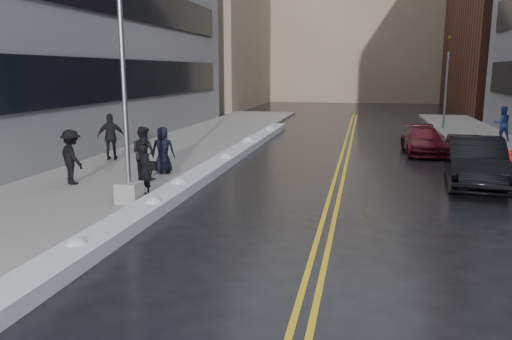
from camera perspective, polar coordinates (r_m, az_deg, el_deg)
The scene contains 18 objects.
ground at distance 12.20m, azimuth -4.31°, elevation -7.64°, with size 160.00×160.00×0.00m, color black.
sidewalk_west at distance 23.25m, azimuth -10.92°, elevation 1.51°, with size 5.50×50.00×0.15m, color gray.
lane_line_left at distance 21.44m, azimuth 9.43°, elevation 0.55°, with size 0.12×50.00×0.01m, color gold.
lane_line_right at distance 21.43m, azimuth 10.23°, elevation 0.52°, with size 0.12×50.00×0.01m, color gold.
snow_ridge at distance 20.26m, azimuth -4.54°, elevation 0.52°, with size 0.90×30.00×0.34m, color silver.
building_west_far at distance 58.40m, azimuth -6.88°, elevation 16.21°, with size 14.00×22.00×18.00m, color gray.
building_far at distance 71.41m, azimuth 11.63°, elevation 16.77°, with size 36.00×16.00×22.00m, color gray.
lamppost at distance 14.70m, azimuth -14.67°, elevation 5.40°, with size 0.65×0.65×7.62m.
fire_hydrant at distance 22.06m, azimuth 26.99°, elevation 1.20°, with size 0.26×0.26×0.73m.
traffic_signal at distance 35.43m, azimuth 20.96°, elevation 9.70°, with size 0.16×0.20×6.00m.
pedestrian_fedora at distance 15.71m, azimuth -12.54°, elevation 0.07°, with size 0.59×0.39×1.63m, color black.
pedestrian_b at distance 17.98m, azimuth -12.72°, elevation 1.89°, with size 0.92×0.72×1.89m, color black.
pedestrian_c at distance 19.01m, azimuth -10.58°, elevation 2.26°, with size 0.85×0.56×1.75m, color black.
pedestrian_d at distance 22.40m, azimuth -16.23°, elevation 3.67°, with size 1.17×0.49×1.99m, color black.
pedestrian_e at distance 17.95m, azimuth -20.32°, elevation 1.40°, with size 1.20×0.69×1.86m, color black.
pedestrian_east at distance 30.67m, azimuth 26.30°, elevation 4.80°, with size 0.92×0.71×1.88m, color navy.
car_black at distance 18.83m, azimuth 23.74°, elevation 0.85°, with size 1.79×5.13×1.69m, color black.
car_maroon at distance 25.40m, azimuth 18.52°, elevation 3.22°, with size 1.77×4.36×1.27m, color #420A13.
Camera 1 is at (3.33, -11.05, 3.96)m, focal length 35.00 mm.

